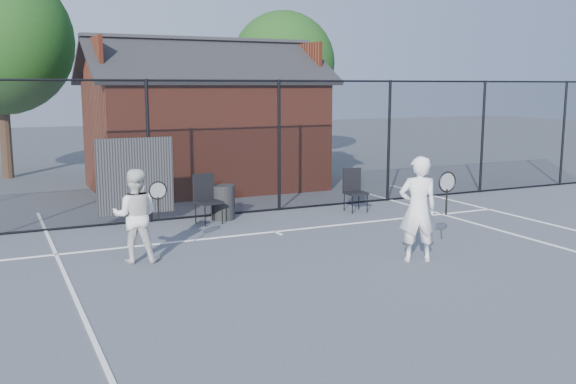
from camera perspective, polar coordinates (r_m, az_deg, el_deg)
name	(u,v)px	position (r m, az deg, el deg)	size (l,w,h in m)	color
ground	(353,271)	(10.15, 5.84, -6.98)	(80.00, 80.00, 0.00)	#4E5159
court_lines	(403,295)	(9.10, 10.19, -9.01)	(11.02, 18.00, 0.01)	white
fence	(225,151)	(14.21, -5.60, 3.68)	(22.04, 3.00, 3.00)	black
clubhouse	(204,131)	(18.24, -7.48, 5.40)	(6.50, 4.36, 4.19)	maroon
tree_right	(283,63)	(25.16, -0.44, 11.35)	(3.97, 3.97, 5.70)	#382716
player_front	(418,209)	(10.68, 11.50, -1.47)	(0.83, 0.67, 1.74)	white
player_back	(136,216)	(10.74, -13.40, -2.05)	(0.91, 0.80, 1.54)	white
chair_left	(209,200)	(13.47, -7.07, -0.70)	(0.49, 0.51, 1.02)	black
chair_right	(356,191)	(14.74, 6.05, 0.09)	(0.46, 0.48, 0.96)	black
waste_bin	(223,202)	(13.92, -5.80, -0.91)	(0.51, 0.51, 0.75)	black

